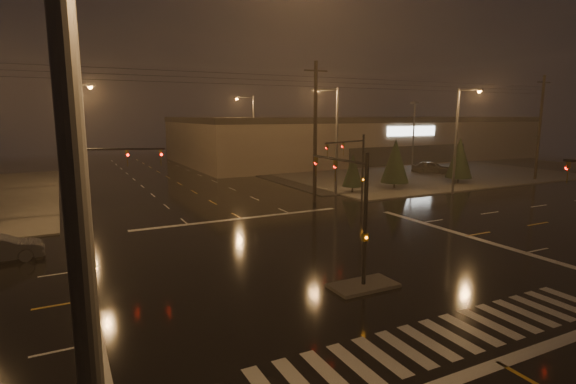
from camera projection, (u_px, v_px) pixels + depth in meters
ground at (317, 261)px, 23.50m from camera, size 140.00×140.00×0.00m
sidewalk_ne at (392, 169)px, 63.24m from camera, size 36.00×36.00×0.12m
median_island at (363, 285)px, 19.97m from camera, size 3.00×1.60×0.15m
crosswalk at (450, 335)px, 15.59m from camera, size 15.00×2.60×0.01m
stop_bar_near at (500, 363)px, 13.84m from camera, size 16.00×0.50×0.01m
stop_bar_far at (242, 218)px, 33.16m from camera, size 16.00×0.50×0.01m
parking_lot at (429, 168)px, 63.72m from camera, size 50.00×24.00×0.08m
retail_building at (356, 136)px, 78.88m from camera, size 60.20×28.30×7.20m
signal_mast_median at (353, 201)px, 20.16m from camera, size 0.25×4.59×6.00m
signal_mast_ne at (355, 162)px, 36.00m from camera, size 4.84×1.86×6.00m
signal_mast_nw at (100, 177)px, 27.51m from camera, size 4.84×1.86×6.00m
streetlight_0 at (121, 300)px, 4.34m from camera, size 2.77×0.32×10.00m
streetlight_1 at (65, 139)px, 33.33m from camera, size 2.77×0.32×10.00m
streetlight_2 at (63, 132)px, 47.38m from camera, size 2.77×0.32×10.00m
streetlight_3 at (334, 134)px, 41.56m from camera, size 2.77×0.32×10.00m
streetlight_4 at (252, 128)px, 59.13m from camera, size 2.77×0.32×10.00m
streetlight_6 at (459, 134)px, 42.17m from camera, size 0.32×2.77×10.00m
utility_pole_1 at (315, 132)px, 38.33m from camera, size 2.20×0.32×12.00m
utility_pole_2 at (540, 127)px, 51.73m from camera, size 2.20×0.32×12.00m
conifer_0 at (353, 170)px, 43.45m from camera, size 2.01×2.01×3.84m
conifer_1 at (395, 161)px, 45.87m from camera, size 2.86×2.86×5.16m
conifer_2 at (460, 158)px, 49.32m from camera, size 2.85×2.85×5.16m
car_parked at (432, 167)px, 58.15m from camera, size 4.55×5.10×1.67m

